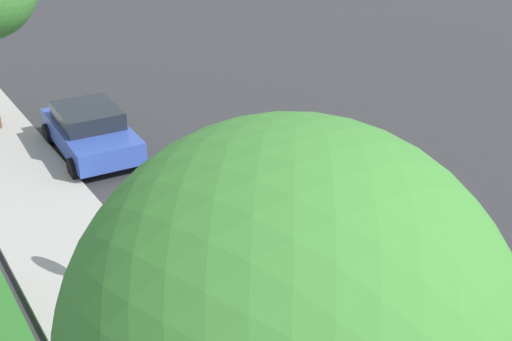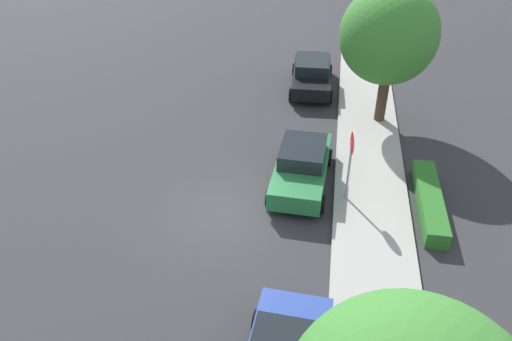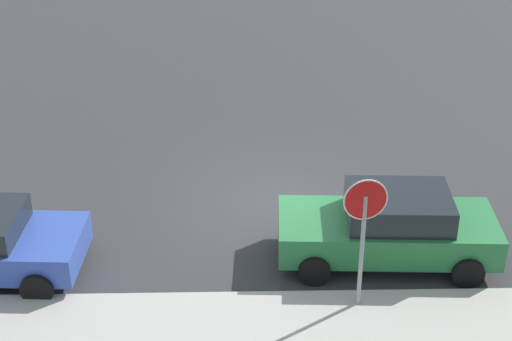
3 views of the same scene
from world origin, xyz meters
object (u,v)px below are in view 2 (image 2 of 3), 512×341
object	(u,v)px
stop_sign	(351,155)
parked_car_green	(302,165)
street_tree_mid_block	(389,36)
parked_car_black	(312,74)

from	to	relation	value
stop_sign	parked_car_green	bearing A→B (deg)	-116.72
street_tree_mid_block	parked_car_green	bearing A→B (deg)	-29.43
parked_car_black	stop_sign	bearing A→B (deg)	11.34
parked_car_green	street_tree_mid_block	bearing A→B (deg)	150.57
parked_car_green	parked_car_black	distance (m)	8.30
stop_sign	parked_car_green	size ratio (longest dim) A/B	0.62
stop_sign	parked_car_black	world-z (taller)	stop_sign
parked_car_green	parked_car_black	xyz separation A→B (m)	(-8.30, -0.18, -0.01)
stop_sign	street_tree_mid_block	size ratio (longest dim) A/B	0.46
parked_car_black	street_tree_mid_block	bearing A→B (deg)	45.25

